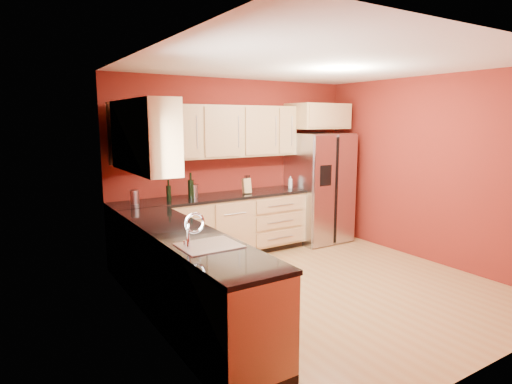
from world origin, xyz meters
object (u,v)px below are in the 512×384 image
Objects in this scene: knife_block at (247,186)px; soap_dispenser at (290,182)px; refrigerator at (319,188)px; wine_bottle_a at (169,190)px; canister_left at (194,191)px.

knife_block is 1.16× the size of soap_dispenser.
refrigerator reaches higher than wine_bottle_a.
soap_dispenser is at bearing -1.66° from canister_left.
refrigerator is 9.85× the size of canister_left.
knife_block is (1.20, -0.03, -0.03)m from wine_bottle_a.
knife_block reaches higher than canister_left.
soap_dispenser is (0.83, 0.04, -0.02)m from knife_block.
soap_dispenser is (1.64, -0.05, 0.01)m from canister_left.
soap_dispenser is at bearing 0.35° from wine_bottle_a.
canister_left is 0.95× the size of soap_dispenser.
refrigerator is 1.39m from knife_block.
refrigerator is 9.33× the size of soap_dispenser.
wine_bottle_a is at bearing 179.10° from refrigerator.
refrigerator is 0.57m from soap_dispenser.
refrigerator is at bearing -0.90° from wine_bottle_a.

